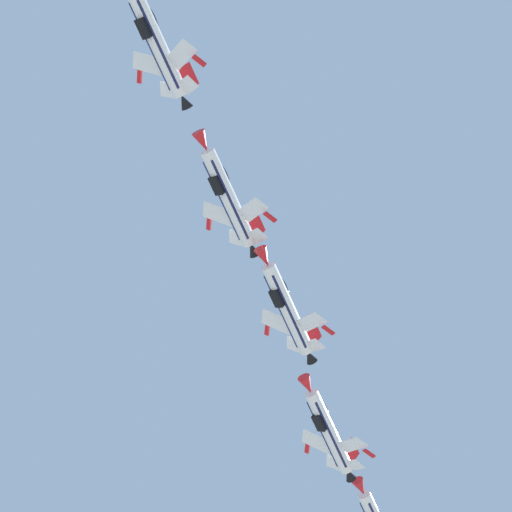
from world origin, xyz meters
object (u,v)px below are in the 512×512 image
fighter_jet_right_wing (228,196)px  fighter_jet_left_outer (287,307)px  fighter_jet_right_outer (328,430)px  fighter_jet_left_wing (157,41)px

fighter_jet_right_wing → fighter_jet_left_outer: 14.85m
fighter_jet_right_outer → fighter_jet_left_outer: bearing=95.1°
fighter_jet_right_wing → fighter_jet_right_outer: (22.39, 22.21, -2.75)m
fighter_jet_left_wing → fighter_jet_left_outer: size_ratio=1.00×
fighter_jet_left_wing → fighter_jet_right_wing: size_ratio=1.00×
fighter_jet_left_outer → fighter_jet_right_outer: (11.05, 12.75, -1.21)m
fighter_jet_left_wing → fighter_jet_right_outer: (35.86, 34.95, -3.92)m
fighter_jet_left_wing → fighter_jet_left_outer: fighter_jet_left_wing is taller
fighter_jet_left_outer → fighter_jet_right_outer: fighter_jet_left_outer is taller
fighter_jet_left_wing → fighter_jet_right_wing: (13.47, 12.74, -1.17)m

